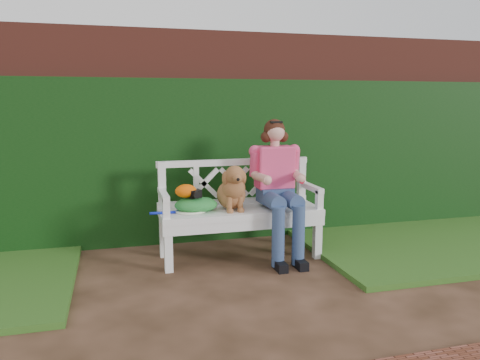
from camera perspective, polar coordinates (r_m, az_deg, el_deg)
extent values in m
plane|color=black|center=(3.55, -1.79, -14.85)|extent=(60.00, 60.00, 0.00)
cube|color=brown|center=(5.12, -6.80, 5.32)|extent=(10.00, 0.30, 2.20)
cube|color=#153911|center=(4.93, -6.37, 2.25)|extent=(10.00, 0.18, 1.70)
cube|color=#245017|center=(5.33, 21.92, -6.91)|extent=(2.60, 2.00, 0.05)
cube|color=black|center=(4.24, -5.54, -1.66)|extent=(0.13, 0.11, 0.07)
ellipsoid|color=#EB5804|center=(4.23, -6.61, -1.34)|extent=(0.23, 0.20, 0.12)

